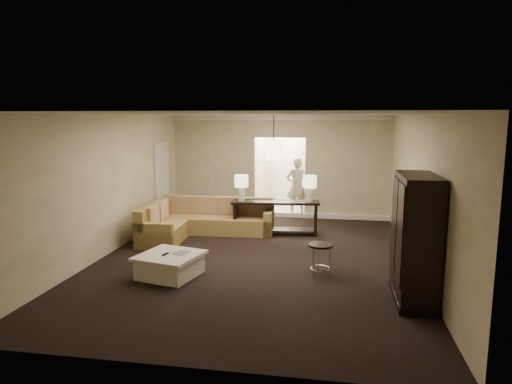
% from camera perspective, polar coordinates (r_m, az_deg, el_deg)
% --- Properties ---
extents(ground, '(8.00, 8.00, 0.00)m').
position_cam_1_polar(ground, '(9.02, -0.10, -8.39)').
color(ground, black).
rests_on(ground, ground).
extents(wall_back, '(6.00, 0.04, 2.80)m').
position_cam_1_polar(wall_back, '(12.63, 2.97, 3.17)').
color(wall_back, beige).
rests_on(wall_back, ground).
extents(wall_front, '(6.00, 0.04, 2.80)m').
position_cam_1_polar(wall_front, '(4.89, -8.12, -6.64)').
color(wall_front, beige).
rests_on(wall_front, ground).
extents(wall_left, '(0.04, 8.00, 2.80)m').
position_cam_1_polar(wall_left, '(9.66, -17.92, 0.87)').
color(wall_left, beige).
rests_on(wall_left, ground).
extents(wall_right, '(0.04, 8.00, 2.80)m').
position_cam_1_polar(wall_right, '(8.71, 19.73, -0.09)').
color(wall_right, beige).
rests_on(wall_right, ground).
extents(ceiling, '(6.00, 8.00, 0.02)m').
position_cam_1_polar(ceiling, '(8.60, -0.11, 9.70)').
color(ceiling, silver).
rests_on(ceiling, wall_back).
extents(crown_molding, '(6.00, 0.10, 0.12)m').
position_cam_1_polar(crown_molding, '(12.51, 3.00, 9.22)').
color(crown_molding, silver).
rests_on(crown_molding, wall_back).
extents(baseboard, '(6.00, 0.10, 0.12)m').
position_cam_1_polar(baseboard, '(12.79, 2.90, -2.83)').
color(baseboard, silver).
rests_on(baseboard, ground).
extents(side_door, '(0.05, 0.90, 2.10)m').
position_cam_1_polar(side_door, '(12.22, -11.68, 1.14)').
color(side_door, silver).
rests_on(side_door, ground).
extents(foyer, '(1.44, 2.02, 2.80)m').
position_cam_1_polar(foyer, '(13.96, 3.61, 3.33)').
color(foyer, silver).
rests_on(foyer, ground).
extents(sectional_sofa, '(2.80, 2.23, 0.83)m').
position_cam_1_polar(sectional_sofa, '(10.83, -7.12, -3.64)').
color(sectional_sofa, brown).
rests_on(sectional_sofa, ground).
extents(coffee_table, '(1.19, 1.19, 0.41)m').
position_cam_1_polar(coffee_table, '(8.18, -10.72, -8.93)').
color(coffee_table, white).
rests_on(coffee_table, ground).
extents(console_table, '(2.11, 0.69, 0.80)m').
position_cam_1_polar(console_table, '(10.79, 2.42, -2.83)').
color(console_table, black).
rests_on(console_table, ground).
extents(armoire, '(0.57, 1.33, 1.91)m').
position_cam_1_polar(armoire, '(7.24, 19.24, -5.79)').
color(armoire, black).
rests_on(armoire, ground).
extents(drink_table, '(0.43, 0.43, 0.54)m').
position_cam_1_polar(drink_table, '(8.17, 8.08, -7.51)').
color(drink_table, black).
rests_on(drink_table, ground).
extents(table_lamp_left, '(0.32, 0.32, 0.61)m').
position_cam_1_polar(table_lamp_left, '(10.71, -1.84, 1.05)').
color(table_lamp_left, white).
rests_on(table_lamp_left, console_table).
extents(table_lamp_right, '(0.32, 0.32, 0.61)m').
position_cam_1_polar(table_lamp_right, '(10.68, 6.74, 0.97)').
color(table_lamp_right, white).
rests_on(table_lamp_right, console_table).
extents(pendant_light, '(0.38, 0.38, 1.09)m').
position_cam_1_polar(pendant_light, '(11.29, 2.22, 5.28)').
color(pendant_light, black).
rests_on(pendant_light, ceiling).
extents(person, '(0.77, 0.65, 1.82)m').
position_cam_1_polar(person, '(12.94, 5.09, 1.11)').
color(person, beige).
rests_on(person, ground).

